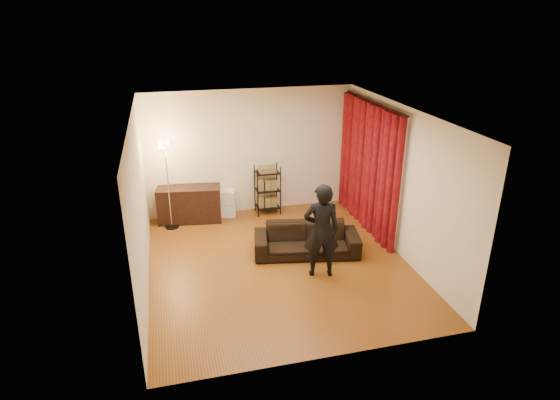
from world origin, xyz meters
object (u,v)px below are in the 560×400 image
object	(u,v)px
storage_boxes	(227,203)
media_cabinet	(189,204)
person	(321,231)
sofa	(307,240)
wire_shelf	(267,190)
floor_lamp	(168,185)

from	to	relation	value
storage_boxes	media_cabinet	bearing A→B (deg)	-175.88
person	storage_boxes	size ratio (longest dim) A/B	2.73
sofa	person	size ratio (longest dim) A/B	1.16
media_cabinet	wire_shelf	size ratio (longest dim) A/B	1.19
person	storage_boxes	distance (m)	3.08
wire_shelf	media_cabinet	bearing A→B (deg)	-156.23
sofa	media_cabinet	xyz separation A→B (m)	(-1.98, 1.99, 0.10)
media_cabinet	floor_lamp	world-z (taller)	floor_lamp
person	media_cabinet	world-z (taller)	person
media_cabinet	storage_boxes	xyz separation A→B (m)	(0.81, 0.06, -0.08)
sofa	storage_boxes	size ratio (longest dim) A/B	3.17
sofa	media_cabinet	bearing A→B (deg)	145.63
person	storage_boxes	world-z (taller)	person
person	wire_shelf	size ratio (longest dim) A/B	1.50
person	wire_shelf	xyz separation A→B (m)	(-0.30, 2.74, -0.28)
person	wire_shelf	distance (m)	2.77
storage_boxes	floor_lamp	distance (m)	1.39
sofa	storage_boxes	distance (m)	2.36
person	floor_lamp	size ratio (longest dim) A/B	0.88
sofa	floor_lamp	distance (m)	3.03
person	floor_lamp	xyz separation A→B (m)	(-2.39, 2.50, 0.11)
media_cabinet	person	bearing A→B (deg)	-45.56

